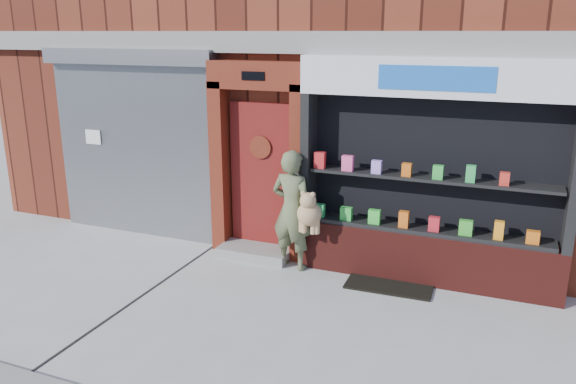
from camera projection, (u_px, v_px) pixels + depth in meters
The scene contains 6 objects.
ground at pixel (252, 316), 6.75m from camera, with size 80.00×80.00×0.00m, color #9E9E99.
shutter_bay at pixel (134, 133), 9.07m from camera, with size 3.10×0.30×3.04m.
red_door_bay at pixel (259, 161), 8.27m from camera, with size 1.52×0.58×2.90m.
pharmacy_bay at pixel (430, 184), 7.35m from camera, with size 3.50×0.41×3.00m.
woman at pixel (294, 210), 7.89m from camera, with size 0.83×0.59×1.73m.
doormat at pixel (391, 282), 7.63m from camera, with size 1.14×0.80×0.03m, color black.
Camera 1 is at (2.69, -5.46, 3.29)m, focal length 35.00 mm.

